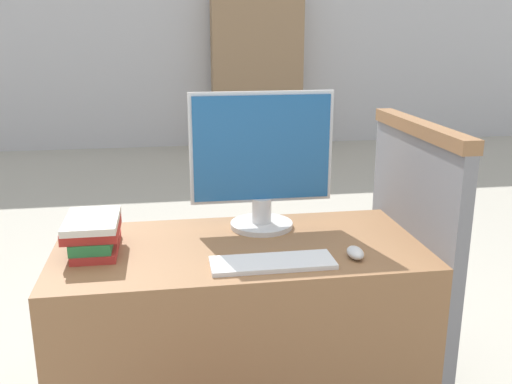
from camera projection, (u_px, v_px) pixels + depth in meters
name	position (u px, v px, depth m)	size (l,w,h in m)	color
wall_back	(182.00, 38.00, 7.30)	(12.00, 0.06, 2.80)	silver
desk	(240.00, 335.00, 2.20)	(1.35, 0.66, 0.74)	#8C603D
carrel_divider	(410.00, 265.00, 2.29)	(0.07, 0.76, 1.18)	slate
monitor	(262.00, 161.00, 2.22)	(0.56, 0.25, 0.54)	silver
keyboard	(272.00, 263.00, 1.92)	(0.42, 0.15, 0.02)	white
mouse	(355.00, 253.00, 1.98)	(0.05, 0.10, 0.04)	silver
book_stack	(93.00, 234.00, 2.02)	(0.19, 0.29, 0.13)	#B72D28
bookshelf_far	(257.00, 73.00, 7.33)	(1.16, 0.32, 1.94)	#9E7A56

